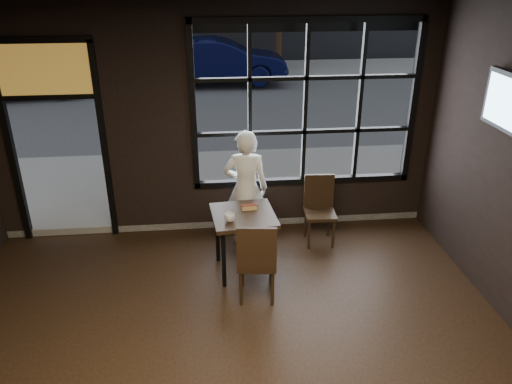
{
  "coord_description": "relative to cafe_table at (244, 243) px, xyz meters",
  "views": [
    {
      "loc": [
        -0.13,
        -2.97,
        3.54
      ],
      "look_at": [
        0.4,
        2.2,
        1.15
      ],
      "focal_mm": 35.0,
      "sensor_mm": 36.0,
      "label": 1
    }
  ],
  "objects": [
    {
      "name": "ceiling",
      "position": [
        -0.26,
        -2.34,
        2.81
      ],
      "size": [
        6.0,
        7.0,
        0.02
      ],
      "primitive_type": "cube",
      "color": "black",
      "rests_on": "ground"
    },
    {
      "name": "window_frame",
      "position": [
        0.94,
        1.16,
        1.4
      ],
      "size": [
        3.06,
        0.12,
        2.28
      ],
      "primitive_type": "cube",
      "color": "black",
      "rests_on": "ground"
    },
    {
      "name": "stained_transom",
      "position": [
        -2.36,
        1.16,
        1.95
      ],
      "size": [
        1.2,
        0.06,
        0.7
      ],
      "primitive_type": "cube",
      "color": "orange",
      "rests_on": "ground"
    },
    {
      "name": "street_asphalt",
      "position": [
        -0.26,
        21.66,
        -0.42
      ],
      "size": [
        60.0,
        41.0,
        0.04
      ],
      "primitive_type": "cube",
      "color": "#545456",
      "rests_on": "ground"
    },
    {
      "name": "cafe_table",
      "position": [
        0.0,
        0.0,
        0.0
      ],
      "size": [
        0.81,
        0.81,
        0.81
      ],
      "primitive_type": "cube",
      "rotation": [
        0.0,
        0.0,
        0.09
      ],
      "color": "black",
      "rests_on": "floor"
    },
    {
      "name": "chair_near",
      "position": [
        0.11,
        -0.54,
        0.1
      ],
      "size": [
        0.48,
        0.48,
        1.01
      ],
      "primitive_type": "cube",
      "rotation": [
        0.0,
        0.0,
        3.03
      ],
      "color": "black",
      "rests_on": "floor"
    },
    {
      "name": "chair_window",
      "position": [
        1.09,
        0.6,
        0.07
      ],
      "size": [
        0.43,
        0.43,
        0.94
      ],
      "primitive_type": "cube",
      "rotation": [
        0.0,
        0.0,
        -0.06
      ],
      "color": "black",
      "rests_on": "floor"
    },
    {
      "name": "man",
      "position": [
        0.09,
        0.71,
        0.41
      ],
      "size": [
        0.63,
        0.45,
        1.62
      ],
      "primitive_type": "imported",
      "rotation": [
        0.0,
        0.0,
        3.04
      ],
      "color": "white",
      "rests_on": "floor"
    },
    {
      "name": "hotdog",
      "position": [
        0.08,
        0.11,
        0.43
      ],
      "size": [
        0.2,
        0.09,
        0.06
      ],
      "primitive_type": null,
      "rotation": [
        0.0,
        0.0,
        0.04
      ],
      "color": "tan",
      "rests_on": "cafe_table"
    },
    {
      "name": "cup",
      "position": [
        -0.17,
        -0.17,
        0.45
      ],
      "size": [
        0.15,
        0.15,
        0.1
      ],
      "primitive_type": "imported",
      "rotation": [
        0.0,
        0.0,
        -0.23
      ],
      "color": "silver",
      "rests_on": "cafe_table"
    },
    {
      "name": "navy_car",
      "position": [
        0.1,
        10.42,
        0.38
      ],
      "size": [
        4.14,
        1.49,
        1.36
      ],
      "primitive_type": "imported",
      "rotation": [
        0.0,
        0.0,
        1.56
      ],
      "color": "black",
      "rests_on": "street_asphalt"
    },
    {
      "name": "maroon_car",
      "position": [
        -5.9,
        9.51,
        0.46
      ],
      "size": [
        4.7,
        2.48,
        1.52
      ],
      "primitive_type": "imported",
      "rotation": [
        0.0,
        0.0,
        1.73
      ],
      "color": "black",
      "rests_on": "street_asphalt"
    }
  ]
}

